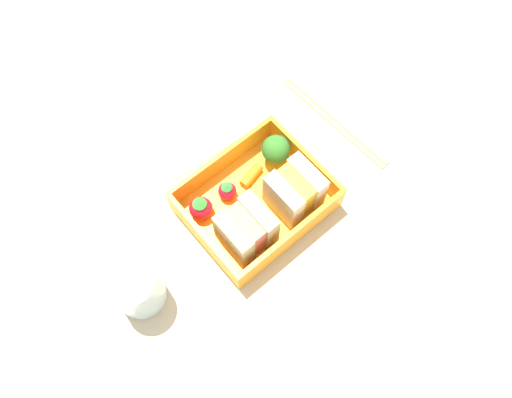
% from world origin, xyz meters
% --- Properties ---
extents(ground_plane, '(1.20, 1.20, 0.02)m').
position_xyz_m(ground_plane, '(0.00, 0.00, -0.01)').
color(ground_plane, '#D3BA8D').
extents(bento_tray, '(0.18, 0.15, 0.01)m').
position_xyz_m(bento_tray, '(0.00, 0.00, 0.01)').
color(bento_tray, orange).
rests_on(bento_tray, ground_plane).
extents(bento_rim, '(0.18, 0.15, 0.04)m').
position_xyz_m(bento_rim, '(0.00, 0.00, 0.03)').
color(bento_rim, orange).
rests_on(bento_rim, bento_tray).
extents(sandwich_left, '(0.06, 0.06, 0.06)m').
position_xyz_m(sandwich_left, '(-0.04, 0.03, 0.04)').
color(sandwich_left, beige).
rests_on(sandwich_left, bento_tray).
extents(sandwich_center_left, '(0.06, 0.06, 0.06)m').
position_xyz_m(sandwich_center_left, '(0.04, 0.03, 0.04)').
color(sandwich_center_left, tan).
rests_on(sandwich_center_left, bento_tray).
extents(broccoli_floret, '(0.04, 0.04, 0.05)m').
position_xyz_m(broccoli_floret, '(-0.06, -0.03, 0.04)').
color(broccoli_floret, '#87CC61').
rests_on(broccoli_floret, bento_tray).
extents(carrot_stick_far_left, '(0.04, 0.02, 0.01)m').
position_xyz_m(carrot_stick_far_left, '(-0.02, -0.03, 0.02)').
color(carrot_stick_far_left, orange).
rests_on(carrot_stick_far_left, bento_tray).
extents(strawberry_left, '(0.02, 0.02, 0.03)m').
position_xyz_m(strawberry_left, '(0.02, -0.03, 0.03)').
color(strawberry_left, red).
rests_on(strawberry_left, bento_tray).
extents(strawberry_far_left, '(0.03, 0.03, 0.04)m').
position_xyz_m(strawberry_far_left, '(0.06, -0.04, 0.03)').
color(strawberry_far_left, red).
rests_on(strawberry_far_left, bento_tray).
extents(chopstick_pair, '(0.02, 0.20, 0.01)m').
position_xyz_m(chopstick_pair, '(-0.17, -0.03, 0.00)').
color(chopstick_pair, tan).
rests_on(chopstick_pair, ground_plane).
extents(drinking_glass, '(0.06, 0.06, 0.08)m').
position_xyz_m(drinking_glass, '(0.19, 0.00, 0.04)').
color(drinking_glass, silver).
rests_on(drinking_glass, ground_plane).
extents(folded_napkin, '(0.16, 0.12, 0.00)m').
position_xyz_m(folded_napkin, '(-0.01, -0.15, 0.00)').
color(folded_napkin, silver).
rests_on(folded_napkin, ground_plane).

